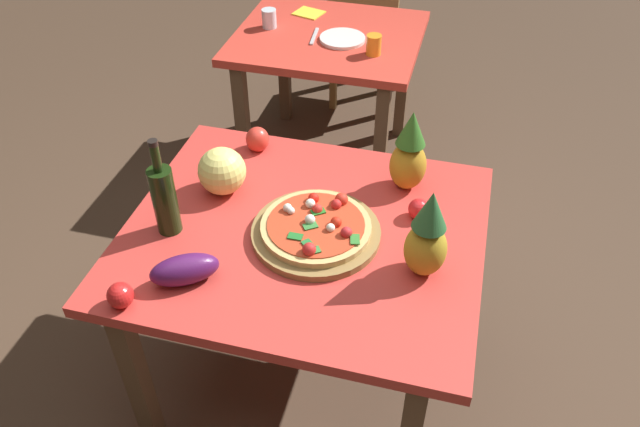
{
  "coord_description": "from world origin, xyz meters",
  "views": [
    {
      "loc": [
        0.43,
        -1.42,
        2.08
      ],
      "look_at": [
        0.04,
        0.03,
        0.79
      ],
      "focal_mm": 35.34,
      "sensor_mm": 36.0,
      "label": 1
    }
  ],
  "objects_px": {
    "eggplant": "(185,270)",
    "drinking_glass_water": "(269,18)",
    "display_table": "(304,250)",
    "tomato_beside_pepper": "(419,209)",
    "dining_chair": "(365,32)",
    "fork_utensil": "(314,36)",
    "wine_bottle": "(164,198)",
    "pizza_board": "(316,233)",
    "bell_pepper": "(257,139)",
    "pineapple_right": "(427,238)",
    "drinking_glass_juice": "(374,45)",
    "dinner_plate": "(342,39)",
    "pizza": "(317,225)",
    "tomato_near_board": "(120,295)",
    "background_table": "(328,56)",
    "knife_utensil": "(371,43)",
    "pineapple_left": "(409,154)",
    "napkin_folded": "(309,13)",
    "melon": "(222,171)"
  },
  "relations": [
    {
      "from": "dinner_plate",
      "to": "drinking_glass_water",
      "type": "bearing_deg",
      "value": 172.46
    },
    {
      "from": "display_table",
      "to": "tomato_beside_pepper",
      "type": "distance_m",
      "value": 0.39
    },
    {
      "from": "fork_utensil",
      "to": "eggplant",
      "type": "bearing_deg",
      "value": -93.29
    },
    {
      "from": "fork_utensil",
      "to": "display_table",
      "type": "bearing_deg",
      "value": -81.69
    },
    {
      "from": "background_table",
      "to": "tomato_near_board",
      "type": "height_order",
      "value": "tomato_near_board"
    },
    {
      "from": "knife_utensil",
      "to": "wine_bottle",
      "type": "bearing_deg",
      "value": -109.22
    },
    {
      "from": "tomato_near_board",
      "to": "drinking_glass_water",
      "type": "relative_size",
      "value": 0.82
    },
    {
      "from": "display_table",
      "to": "bell_pepper",
      "type": "distance_m",
      "value": 0.5
    },
    {
      "from": "pineapple_left",
      "to": "eggplant",
      "type": "distance_m",
      "value": 0.82
    },
    {
      "from": "pizza_board",
      "to": "bell_pepper",
      "type": "xyz_separation_m",
      "value": [
        -0.33,
        0.4,
        0.03
      ]
    },
    {
      "from": "wine_bottle",
      "to": "bell_pepper",
      "type": "bearing_deg",
      "value": 75.72
    },
    {
      "from": "pineapple_right",
      "to": "fork_utensil",
      "type": "bearing_deg",
      "value": 116.54
    },
    {
      "from": "pizza",
      "to": "tomato_near_board",
      "type": "distance_m",
      "value": 0.61
    },
    {
      "from": "dinner_plate",
      "to": "pizza",
      "type": "bearing_deg",
      "value": -80.13
    },
    {
      "from": "dining_chair",
      "to": "eggplant",
      "type": "relative_size",
      "value": 4.25
    },
    {
      "from": "tomato_beside_pepper",
      "to": "drinking_glass_water",
      "type": "height_order",
      "value": "drinking_glass_water"
    },
    {
      "from": "background_table",
      "to": "pineapple_left",
      "type": "bearing_deg",
      "value": -63.35
    },
    {
      "from": "wine_bottle",
      "to": "drinking_glass_water",
      "type": "relative_size",
      "value": 3.71
    },
    {
      "from": "pineapple_right",
      "to": "drinking_glass_juice",
      "type": "bearing_deg",
      "value": 107.0
    },
    {
      "from": "dining_chair",
      "to": "fork_utensil",
      "type": "height_order",
      "value": "dining_chair"
    },
    {
      "from": "background_table",
      "to": "tomato_beside_pepper",
      "type": "distance_m",
      "value": 1.41
    },
    {
      "from": "background_table",
      "to": "wine_bottle",
      "type": "bearing_deg",
      "value": -95.13
    },
    {
      "from": "pizza",
      "to": "napkin_folded",
      "type": "relative_size",
      "value": 2.47
    },
    {
      "from": "wine_bottle",
      "to": "display_table",
      "type": "bearing_deg",
      "value": 14.18
    },
    {
      "from": "pineapple_right",
      "to": "melon",
      "type": "height_order",
      "value": "pineapple_right"
    },
    {
      "from": "background_table",
      "to": "pineapple_right",
      "type": "bearing_deg",
      "value": -66.04
    },
    {
      "from": "tomato_beside_pepper",
      "to": "napkin_folded",
      "type": "bearing_deg",
      "value": 117.83
    },
    {
      "from": "wine_bottle",
      "to": "knife_utensil",
      "type": "height_order",
      "value": "wine_bottle"
    },
    {
      "from": "pineapple_right",
      "to": "tomato_near_board",
      "type": "distance_m",
      "value": 0.87
    },
    {
      "from": "bell_pepper",
      "to": "tomato_beside_pepper",
      "type": "height_order",
      "value": "bell_pepper"
    },
    {
      "from": "eggplant",
      "to": "drinking_glass_water",
      "type": "xyz_separation_m",
      "value": [
        -0.31,
        1.71,
        0.0
      ]
    },
    {
      "from": "background_table",
      "to": "pizza_board",
      "type": "height_order",
      "value": "pizza_board"
    },
    {
      "from": "pizza_board",
      "to": "wine_bottle",
      "type": "xyz_separation_m",
      "value": [
        -0.46,
        -0.09,
        0.11
      ]
    },
    {
      "from": "display_table",
      "to": "dining_chair",
      "type": "height_order",
      "value": "dining_chair"
    },
    {
      "from": "display_table",
      "to": "tomato_beside_pepper",
      "type": "height_order",
      "value": "tomato_beside_pepper"
    },
    {
      "from": "dining_chair",
      "to": "drinking_glass_water",
      "type": "relative_size",
      "value": 9.35
    },
    {
      "from": "wine_bottle",
      "to": "knife_utensil",
      "type": "bearing_deg",
      "value": 76.17
    },
    {
      "from": "pineapple_right",
      "to": "tomato_near_board",
      "type": "bearing_deg",
      "value": -156.52
    },
    {
      "from": "pineapple_right",
      "to": "drinking_glass_juice",
      "type": "relative_size",
      "value": 3.18
    },
    {
      "from": "fork_utensil",
      "to": "pineapple_left",
      "type": "bearing_deg",
      "value": -65.32
    },
    {
      "from": "pizza_board",
      "to": "tomato_beside_pepper",
      "type": "relative_size",
      "value": 5.95
    },
    {
      "from": "wine_bottle",
      "to": "eggplant",
      "type": "bearing_deg",
      "value": -53.97
    },
    {
      "from": "pineapple_right",
      "to": "tomato_near_board",
      "type": "height_order",
      "value": "pineapple_right"
    },
    {
      "from": "wine_bottle",
      "to": "drinking_glass_water",
      "type": "height_order",
      "value": "wine_bottle"
    },
    {
      "from": "display_table",
      "to": "fork_utensil",
      "type": "distance_m",
      "value": 1.4
    },
    {
      "from": "dining_chair",
      "to": "fork_utensil",
      "type": "distance_m",
      "value": 0.73
    },
    {
      "from": "drinking_glass_juice",
      "to": "knife_utensil",
      "type": "bearing_deg",
      "value": 106.55
    },
    {
      "from": "napkin_folded",
      "to": "melon",
      "type": "bearing_deg",
      "value": -85.64
    },
    {
      "from": "tomato_beside_pepper",
      "to": "pizza",
      "type": "bearing_deg",
      "value": -150.49
    },
    {
      "from": "bell_pepper",
      "to": "dinner_plate",
      "type": "height_order",
      "value": "bell_pepper"
    }
  ]
}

